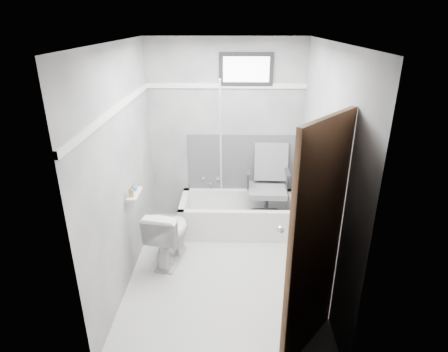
{
  "coord_description": "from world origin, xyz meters",
  "views": [
    {
      "loc": [
        0.08,
        -3.42,
        2.59
      ],
      "look_at": [
        0.0,
        0.35,
        1.0
      ],
      "focal_mm": 30.0,
      "sensor_mm": 36.0,
      "label": 1
    }
  ],
  "objects_px": {
    "toilet": "(169,234)",
    "soap_bottle_a": "(131,192)",
    "soap_bottle_b": "(134,186)",
    "office_chair": "(267,185)",
    "bathtub": "(238,214)",
    "door": "(361,269)"
  },
  "relations": [
    {
      "from": "door",
      "to": "soap_bottle_b",
      "type": "relative_size",
      "value": 23.32
    },
    {
      "from": "bathtub",
      "to": "office_chair",
      "type": "xyz_separation_m",
      "value": [
        0.37,
        0.05,
        0.4
      ]
    },
    {
      "from": "door",
      "to": "soap_bottle_a",
      "type": "height_order",
      "value": "door"
    },
    {
      "from": "bathtub",
      "to": "soap_bottle_b",
      "type": "height_order",
      "value": "soap_bottle_b"
    },
    {
      "from": "bathtub",
      "to": "toilet",
      "type": "distance_m",
      "value": 1.08
    },
    {
      "from": "toilet",
      "to": "door",
      "type": "xyz_separation_m",
      "value": [
        1.6,
        -1.49,
        0.66
      ]
    },
    {
      "from": "bathtub",
      "to": "toilet",
      "type": "xyz_separation_m",
      "value": [
        -0.79,
        -0.72,
        0.13
      ]
    },
    {
      "from": "soap_bottle_a",
      "to": "office_chair",
      "type": "bearing_deg",
      "value": 33.33
    },
    {
      "from": "office_chair",
      "to": "toilet",
      "type": "distance_m",
      "value": 1.42
    },
    {
      "from": "bathtub",
      "to": "soap_bottle_b",
      "type": "bearing_deg",
      "value": -144.79
    },
    {
      "from": "door",
      "to": "soap_bottle_b",
      "type": "height_order",
      "value": "door"
    },
    {
      "from": "door",
      "to": "soap_bottle_a",
      "type": "distance_m",
      "value": 2.31
    },
    {
      "from": "toilet",
      "to": "soap_bottle_b",
      "type": "distance_m",
      "value": 0.7
    },
    {
      "from": "office_chair",
      "to": "door",
      "type": "height_order",
      "value": "door"
    },
    {
      "from": "soap_bottle_a",
      "to": "soap_bottle_b",
      "type": "height_order",
      "value": "soap_bottle_a"
    },
    {
      "from": "bathtub",
      "to": "door",
      "type": "bearing_deg",
      "value": -69.98
    },
    {
      "from": "office_chair",
      "to": "soap_bottle_a",
      "type": "height_order",
      "value": "office_chair"
    },
    {
      "from": "door",
      "to": "soap_bottle_a",
      "type": "xyz_separation_m",
      "value": [
        -1.92,
        1.28,
        -0.03
      ]
    },
    {
      "from": "soap_bottle_a",
      "to": "bathtub",
      "type": "bearing_deg",
      "value": 39.74
    },
    {
      "from": "office_chair",
      "to": "door",
      "type": "xyz_separation_m",
      "value": [
        0.43,
        -2.26,
        0.39
      ]
    },
    {
      "from": "toilet",
      "to": "soap_bottle_a",
      "type": "xyz_separation_m",
      "value": [
        -0.32,
        -0.21,
        0.63
      ]
    },
    {
      "from": "door",
      "to": "soap_bottle_a",
      "type": "bearing_deg",
      "value": 146.24
    }
  ]
}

